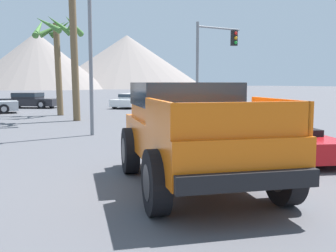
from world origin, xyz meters
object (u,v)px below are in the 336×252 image
Objects in this scene: red_convertible_car at (277,141)px; palm_tree_short at (57,40)px; parked_car_dark at (29,100)px; traffic_light_main at (214,52)px; street_lamp_post at (90,10)px; orange_pickup_truck at (191,126)px; parked_car_white at (132,100)px.

palm_tree_short reaches higher than red_convertible_car.
palm_tree_short is (0.07, -7.94, 3.81)m from parked_car_dark.
traffic_light_main is 0.92× the size of palm_tree_short.
street_lamp_post is 1.29× the size of palm_tree_short.
red_convertible_car is 23.90m from parked_car_dark.
traffic_light_main reaches higher than orange_pickup_truck.
street_lamp_post reaches higher than palm_tree_short.
parked_car_white is at bearing 96.11° from traffic_light_main.
palm_tree_short is at bearing 81.14° from street_lamp_post.
parked_car_white is at bearing 84.64° from orange_pickup_truck.
red_convertible_car is at bearing -67.23° from street_lamp_post.
parked_car_white is 0.84× the size of traffic_light_main.
red_convertible_car is 13.28m from traffic_light_main.
orange_pickup_truck is at bearing -129.47° from traffic_light_main.
street_lamp_post is (-8.28, -13.55, 3.97)m from parked_car_white.
palm_tree_short is at bearing 81.15° from parked_car_white.
street_lamp_post is (-9.24, -4.59, 0.82)m from traffic_light_main.
traffic_light_main is 10.35m from street_lamp_post.
parked_car_dark reaches higher than parked_car_white.
orange_pickup_truck is 23.03m from parked_car_white.
traffic_light_main is (6.51, 11.09, 3.29)m from red_convertible_car.
red_convertible_car is at bearing -85.48° from palm_tree_short.
palm_tree_short is (2.28, 17.03, 3.29)m from orange_pickup_truck.
orange_pickup_truck is 25.07m from parked_car_dark.
parked_car_dark is 8.81m from palm_tree_short.
red_convertible_car is at bearing 41.80° from parked_car_dark.
traffic_light_main is (0.96, -8.95, 3.14)m from parked_car_white.
parked_car_dark is 0.61× the size of street_lamp_post.
street_lamp_post reaches higher than traffic_light_main.
parked_car_dark reaches higher than red_convertible_car.
parked_car_dark is 0.79× the size of palm_tree_short.
palm_tree_short is (1.47, 9.42, -0.12)m from street_lamp_post.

